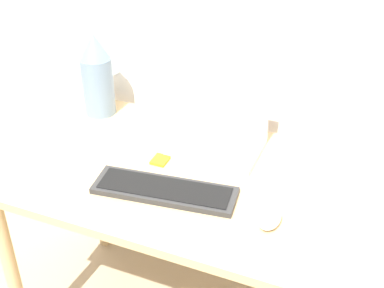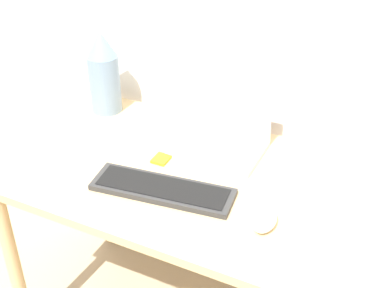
{
  "view_description": "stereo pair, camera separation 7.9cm",
  "coord_description": "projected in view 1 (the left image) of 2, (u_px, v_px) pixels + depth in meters",
  "views": [
    {
      "loc": [
        0.48,
        -0.92,
        1.76
      ],
      "look_at": [
        -0.05,
        0.37,
        0.85
      ],
      "focal_mm": 50.0,
      "sensor_mm": 36.0,
      "label": 1
    },
    {
      "loc": [
        0.55,
        -0.89,
        1.76
      ],
      "look_at": [
        -0.05,
        0.37,
        0.85
      ],
      "focal_mm": 50.0,
      "sensor_mm": 36.0,
      "label": 2
    }
  ],
  "objects": [
    {
      "name": "desk",
      "position": [
        205.0,
        201.0,
        1.74
      ],
      "size": [
        1.33,
        0.69,
        0.75
      ],
      "color": "tan",
      "rests_on": "ground_plane"
    },
    {
      "name": "laptop",
      "position": [
        220.0,
        133.0,
        1.82
      ],
      "size": [
        0.3,
        0.22,
        0.23
      ],
      "color": "silver",
      "rests_on": "desk"
    },
    {
      "name": "keyboard",
      "position": [
        165.0,
        190.0,
        1.62
      ],
      "size": [
        0.45,
        0.18,
        0.02
      ],
      "color": "#2D2D2D",
      "rests_on": "desk"
    },
    {
      "name": "mouse",
      "position": [
        270.0,
        218.0,
        1.5
      ],
      "size": [
        0.06,
        0.1,
        0.04
      ],
      "color": "white",
      "rests_on": "desk"
    },
    {
      "name": "vase",
      "position": [
        97.0,
        75.0,
        1.95
      ],
      "size": [
        0.12,
        0.12,
        0.32
      ],
      "color": "slate",
      "rests_on": "desk"
    },
    {
      "name": "mp3_player",
      "position": [
        160.0,
        160.0,
        1.76
      ],
      "size": [
        0.05,
        0.06,
        0.01
      ],
      "color": "orange",
      "rests_on": "desk"
    }
  ]
}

